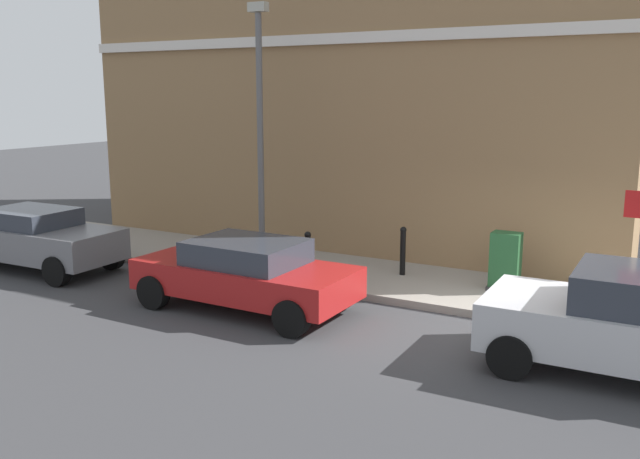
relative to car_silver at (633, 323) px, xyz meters
name	(u,v)px	position (x,y,z in m)	size (l,w,h in m)	color
ground	(481,329)	(0.91, 2.38, -0.79)	(80.00, 80.00, 0.00)	#38383A
sidewalk	(252,261)	(2.75, 8.38, -0.71)	(2.72, 30.00, 0.15)	gray
corner_building	(382,92)	(7.74, 7.32, 3.18)	(7.36, 13.88, 7.94)	olive
car_silver	(633,323)	(0.00, 0.00, 0.00)	(2.00, 3.98, 1.55)	#B7B7BC
car_red	(246,273)	(-0.13, 6.50, -0.09)	(1.90, 4.14, 1.31)	maroon
car_grey	(30,237)	(-0.03, 12.52, -0.06)	(1.87, 4.50, 1.38)	slate
utility_cabinet	(505,264)	(2.95, 2.52, -0.11)	(0.46, 0.61, 1.15)	#1E4C28
bollard_near_cabinet	(403,249)	(3.05, 4.70, -0.09)	(0.14, 0.14, 1.04)	black
bollard_far_kerb	(308,255)	(1.64, 6.20, -0.09)	(0.14, 0.14, 1.04)	black
lamppost	(260,122)	(2.76, 8.08, 2.51)	(0.20, 0.44, 5.72)	#59595B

